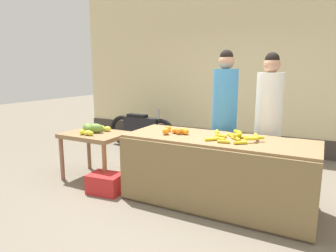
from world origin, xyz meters
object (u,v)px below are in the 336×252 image
at_px(parked_motorcycle, 141,129).
at_px(produce_sack, 161,154).
at_px(vendor_woman_white_shirt, 268,124).
at_px(produce_crate, 106,183).
at_px(vendor_woman_blue_shirt, 224,119).

distance_m(parked_motorcycle, produce_sack, 1.54).
bearing_deg(vendor_woman_white_shirt, produce_crate, -150.74).
relative_size(vendor_woman_white_shirt, produce_sack, 3.33).
bearing_deg(vendor_woman_blue_shirt, produce_sack, 173.97).
distance_m(vendor_woman_white_shirt, produce_crate, 2.29).
height_order(vendor_woman_blue_shirt, vendor_woman_white_shirt, vendor_woman_blue_shirt).
relative_size(produce_crate, produce_sack, 0.80).
relative_size(parked_motorcycle, produce_crate, 3.64).
xyz_separation_m(vendor_woman_blue_shirt, produce_crate, (-1.29, -1.03, -0.82)).
bearing_deg(parked_motorcycle, produce_crate, -68.81).
distance_m(vendor_woman_blue_shirt, produce_sack, 1.27).
distance_m(vendor_woman_blue_shirt, vendor_woman_white_shirt, 0.58).
xyz_separation_m(vendor_woman_blue_shirt, vendor_woman_white_shirt, (0.58, 0.02, -0.02)).
distance_m(produce_crate, produce_sack, 1.17).
bearing_deg(produce_sack, produce_crate, -101.21).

